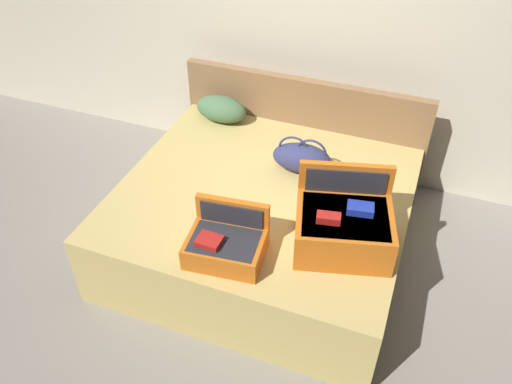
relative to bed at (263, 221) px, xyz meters
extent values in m
plane|color=gray|center=(0.00, -0.40, -0.28)|extent=(12.00, 12.00, 0.00)
cube|color=beige|center=(0.00, 1.25, 1.02)|extent=(8.00, 0.10, 2.60)
cube|color=tan|center=(0.00, 0.00, 0.00)|extent=(1.99, 1.82, 0.56)
cube|color=olive|center=(0.00, 0.95, 0.20)|extent=(2.03, 0.08, 0.96)
cube|color=#D16619|center=(0.63, -0.33, 0.41)|extent=(0.67, 0.58, 0.26)
cube|color=#28282D|center=(0.63, -0.33, 0.45)|extent=(0.59, 0.51, 0.18)
cube|color=#B21E19|center=(0.55, -0.41, 0.56)|extent=(0.15, 0.10, 0.05)
cube|color=#1E33A5|center=(0.71, -0.27, 0.56)|extent=(0.17, 0.12, 0.05)
cube|color=#D16619|center=(0.57, -0.09, 0.51)|extent=(0.57, 0.19, 0.45)
cube|color=#28282D|center=(0.58, -0.12, 0.51)|extent=(0.48, 0.14, 0.38)
cube|color=#D16619|center=(0.01, -0.67, 0.35)|extent=(0.49, 0.36, 0.15)
cube|color=#28282D|center=(0.01, -0.67, 0.38)|extent=(0.43, 0.32, 0.10)
cube|color=#B21E19|center=(-0.07, -0.72, 0.44)|extent=(0.15, 0.12, 0.04)
cube|color=#D16619|center=(-0.01, -0.50, 0.44)|extent=(0.45, 0.09, 0.31)
cube|color=#28282D|center=(-0.01, -0.53, 0.44)|extent=(0.38, 0.05, 0.27)
ellipsoid|color=navy|center=(0.18, 0.33, 0.39)|extent=(0.44, 0.25, 0.22)
torus|color=navy|center=(0.11, 0.32, 0.45)|extent=(0.23, 0.03, 0.23)
torus|color=navy|center=(0.24, 0.33, 0.45)|extent=(0.23, 0.03, 0.23)
ellipsoid|color=#4C724C|center=(-0.65, 0.76, 0.39)|extent=(0.45, 0.27, 0.21)
camera|label=1|loc=(0.94, -2.60, 2.56)|focal=36.04mm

